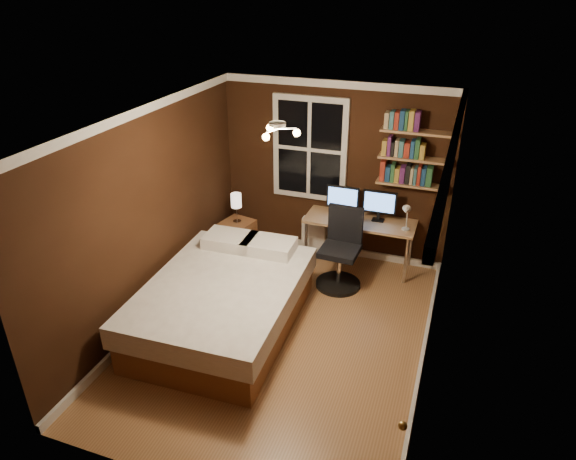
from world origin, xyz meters
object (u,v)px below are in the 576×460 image
(bedside_lamp, at_px, (237,208))
(radiator, at_px, (314,235))
(desk, at_px, (360,224))
(monitor_left, at_px, (343,201))
(nightstand, at_px, (238,238))
(monitor_right, at_px, (379,206))
(office_chair, at_px, (341,256))
(desk_lamp, at_px, (406,217))
(bed, at_px, (224,302))

(bedside_lamp, distance_m, radiator, 1.21)
(desk, bearing_deg, radiator, 164.22)
(monitor_left, bearing_deg, radiator, 163.92)
(nightstand, bearing_deg, monitor_right, 21.31)
(bedside_lamp, distance_m, monitor_right, 2.00)
(bedside_lamp, height_order, office_chair, office_chair)
(radiator, bearing_deg, monitor_right, -7.54)
(desk, height_order, desk_lamp, desk_lamp)
(nightstand, height_order, desk, desk)
(monitor_right, bearing_deg, office_chair, -119.19)
(desk_lamp, height_order, office_chair, desk_lamp)
(monitor_right, bearing_deg, bedside_lamp, -170.78)
(nightstand, distance_m, radiator, 1.12)
(office_chair, bearing_deg, radiator, 130.37)
(nightstand, height_order, monitor_right, monitor_right)
(nightstand, xyz_separation_m, monitor_left, (1.46, 0.32, 0.67))
(monitor_right, xyz_separation_m, desk_lamp, (0.39, -0.24, 0.01))
(monitor_left, xyz_separation_m, office_chair, (0.16, -0.63, -0.51))
(nightstand, height_order, desk_lamp, desk_lamp)
(monitor_right, xyz_separation_m, office_chair, (-0.35, -0.63, -0.51))
(desk, bearing_deg, monitor_left, 164.69)
(bed, relative_size, office_chair, 2.14)
(nightstand, relative_size, radiator, 0.97)
(bedside_lamp, bearing_deg, desk_lamp, 2.00)
(nightstand, height_order, radiator, radiator)
(bedside_lamp, bearing_deg, office_chair, -10.74)
(office_chair, bearing_deg, bed, -125.32)
(bedside_lamp, bearing_deg, monitor_left, 12.33)
(desk_lamp, distance_m, office_chair, 0.98)
(radiator, height_order, monitor_left, monitor_left)
(bed, bearing_deg, monitor_left, 64.01)
(desk, height_order, monitor_left, monitor_left)
(bed, xyz_separation_m, desk, (1.15, 1.89, 0.32))
(nightstand, xyz_separation_m, desk, (1.73, 0.24, 0.39))
(nightstand, bearing_deg, desk_lamp, 14.09)
(office_chair, bearing_deg, monitor_right, 63.20)
(monitor_right, relative_size, desk_lamp, 1.03)
(bed, distance_m, office_chair, 1.69)
(bedside_lamp, height_order, monitor_left, monitor_left)
(desk_lamp, bearing_deg, radiator, 164.81)
(radiator, distance_m, desk_lamp, 1.53)
(radiator, xyz_separation_m, desk, (0.70, -0.20, 0.38))
(monitor_left, relative_size, office_chair, 0.42)
(bed, distance_m, radiator, 2.13)
(bedside_lamp, xyz_separation_m, monitor_left, (1.46, 0.32, 0.19))
(desk, bearing_deg, nightstand, -171.98)
(nightstand, height_order, monitor_left, monitor_left)
(radiator, relative_size, office_chair, 0.50)
(monitor_left, bearing_deg, bed, -114.10)
(bed, height_order, bedside_lamp, bedside_lamp)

